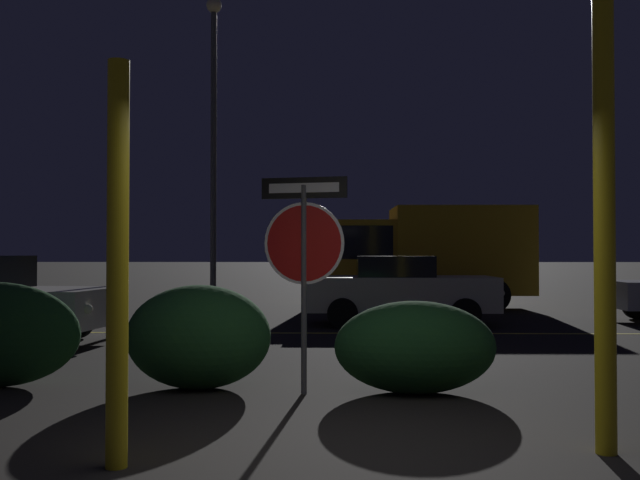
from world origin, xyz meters
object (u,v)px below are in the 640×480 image
(yellow_pole_right, at_px, (604,222))
(yellow_pole_left, at_px, (118,263))
(passing_car_2, at_px, (399,290))
(delivery_truck, at_px, (416,253))
(stop_sign, at_px, (304,242))
(street_lamp, at_px, (214,121))
(hedge_bush_2, at_px, (415,347))
(hedge_bush_1, at_px, (199,337))

(yellow_pole_right, bearing_deg, yellow_pole_left, -173.13)
(passing_car_2, xyz_separation_m, delivery_truck, (0.84, 4.40, 0.77))
(stop_sign, height_order, street_lamp, street_lamp)
(hedge_bush_2, distance_m, street_lamp, 12.87)
(street_lamp, bearing_deg, hedge_bush_2, -70.22)
(yellow_pole_left, bearing_deg, hedge_bush_2, 48.74)
(yellow_pole_right, bearing_deg, street_lamp, 111.05)
(yellow_pole_left, height_order, hedge_bush_1, yellow_pole_left)
(yellow_pole_left, relative_size, hedge_bush_1, 1.78)
(hedge_bush_1, bearing_deg, yellow_pole_right, -35.04)
(hedge_bush_2, xyz_separation_m, delivery_truck, (1.32, 11.64, 1.01))
(yellow_pole_left, bearing_deg, stop_sign, 65.84)
(delivery_truck, bearing_deg, hedge_bush_2, 172.64)
(hedge_bush_2, xyz_separation_m, passing_car_2, (0.48, 7.24, 0.24))
(stop_sign, relative_size, passing_car_2, 0.57)
(passing_car_2, bearing_deg, stop_sign, -12.21)
(yellow_pole_right, distance_m, hedge_bush_1, 4.34)
(stop_sign, xyz_separation_m, yellow_pole_left, (-1.15, -2.57, -0.19))
(hedge_bush_1, height_order, passing_car_2, passing_car_2)
(yellow_pole_left, height_order, delivery_truck, yellow_pole_left)
(stop_sign, bearing_deg, passing_car_2, 89.41)
(hedge_bush_1, bearing_deg, passing_car_2, 68.51)
(hedge_bush_2, bearing_deg, street_lamp, 109.78)
(yellow_pole_left, height_order, street_lamp, street_lamp)
(yellow_pole_left, relative_size, passing_car_2, 0.70)
(stop_sign, distance_m, hedge_bush_2, 1.59)
(delivery_truck, bearing_deg, yellow_pole_right, 178.35)
(stop_sign, distance_m, delivery_truck, 11.96)
(street_lamp, bearing_deg, stop_sign, -75.60)
(hedge_bush_2, height_order, passing_car_2, passing_car_2)
(hedge_bush_2, bearing_deg, yellow_pole_right, -62.79)
(yellow_pole_right, height_order, hedge_bush_1, yellow_pole_right)
(stop_sign, height_order, hedge_bush_1, stop_sign)
(hedge_bush_1, relative_size, hedge_bush_2, 0.93)
(passing_car_2, bearing_deg, hedge_bush_1, -21.10)
(delivery_truck, distance_m, street_lamp, 6.44)
(hedge_bush_1, bearing_deg, delivery_truck, 72.47)
(yellow_pole_right, distance_m, passing_car_2, 9.52)
(yellow_pole_right, bearing_deg, stop_sign, 136.73)
(yellow_pole_left, relative_size, yellow_pole_right, 0.82)
(hedge_bush_1, bearing_deg, stop_sign, -12.43)
(yellow_pole_right, xyz_separation_m, hedge_bush_1, (-3.43, 2.41, -1.12))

